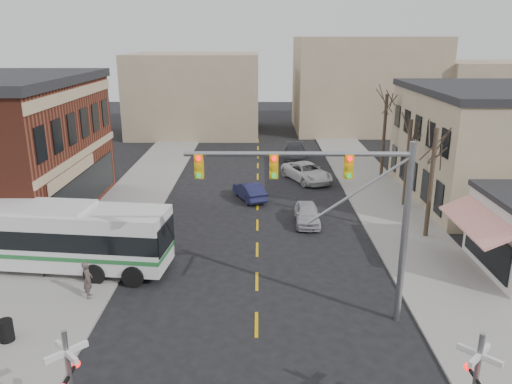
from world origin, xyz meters
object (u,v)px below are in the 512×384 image
trash_bin (6,331)px  pedestrian_far (48,262)px  car_c (307,172)px  pedestrian_near (88,280)px  car_b (249,191)px  traffic_signal_mast (345,197)px  car_a (307,214)px  transit_bus (43,235)px  car_d (295,153)px

trash_bin → pedestrian_far: (-0.62, 5.87, 0.29)m
car_c → pedestrian_near: pedestrian_near is taller
car_b → traffic_signal_mast: bearing=82.0°
car_c → pedestrian_far: pedestrian_far is taller
car_a → trash_bin: bearing=-133.3°
car_b → pedestrian_near: (-7.34, -15.36, 0.36)m
pedestrian_near → pedestrian_far: bearing=35.4°
car_a → pedestrian_near: 15.19m
transit_bus → car_c: size_ratio=2.45×
trash_bin → car_a: car_a is taller
trash_bin → traffic_signal_mast: bearing=7.6°
car_c → car_b: bearing=-157.6°
car_b → pedestrian_far: 16.55m
traffic_signal_mast → car_b: traffic_signal_mast is taller
car_c → car_d: 7.69m
transit_bus → car_d: bearing=58.9°
car_a → pedestrian_far: (-14.10, -7.87, 0.19)m
traffic_signal_mast → pedestrian_near: (-11.56, 1.73, -4.67)m
car_d → pedestrian_far: 29.73m
transit_bus → car_c: (15.57, 17.27, -1.16)m
car_b → pedestrian_near: size_ratio=2.25×
car_c → car_d: (-0.52, 7.67, -0.01)m
transit_bus → car_a: bearing=25.2°
transit_bus → car_b: 16.17m
transit_bus → car_b: size_ratio=3.33×
car_a → pedestrian_far: bearing=-149.7°
car_d → pedestrian_near: bearing=-108.5°
car_d → pedestrian_far: (-14.52, -25.94, 0.10)m
car_a → pedestrian_far: pedestrian_far is taller
car_c → pedestrian_far: bearing=-153.8°
car_a → pedestrian_near: bearing=-136.8°
transit_bus → trash_bin: size_ratio=14.86×
pedestrian_far → pedestrian_near: bearing=-80.9°
transit_bus → car_a: 16.21m
car_b → pedestrian_far: bearing=30.3°
car_a → pedestrian_near: size_ratio=2.19×
pedestrian_near → pedestrian_far: (-2.82, 2.29, -0.16)m
pedestrian_near → pedestrian_far: 3.64m
traffic_signal_mast → car_d: 30.37m
car_c → pedestrian_near: bearing=-145.1°
car_d → traffic_signal_mast: bearing=-86.3°
car_b → pedestrian_far: (-10.16, -13.07, 0.19)m
traffic_signal_mast → car_c: bearing=88.3°
transit_bus → trash_bin: 7.09m
trash_bin → car_c: size_ratio=0.17×
car_a → car_c: size_ratio=0.72×
pedestrian_near → pedestrian_far: size_ratio=1.22×
car_b → car_c: bearing=-155.1°
transit_bus → pedestrian_near: size_ratio=7.50×
transit_bus → pedestrian_far: (0.53, -0.99, -1.07)m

